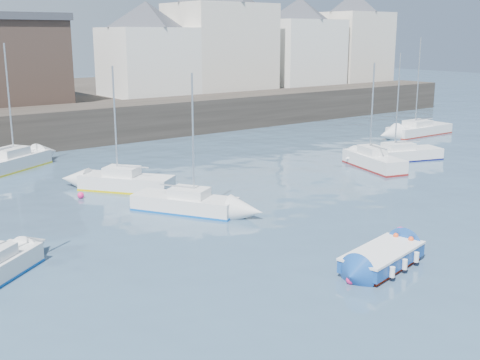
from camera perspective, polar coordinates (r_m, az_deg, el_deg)
water at (r=22.95m, az=18.63°, el=-9.33°), size 220.00×220.00×0.00m
quay_wall at (r=50.38m, az=-16.04°, el=4.94°), size 90.00×5.00×3.00m
land_strip at (r=67.38m, az=-21.67°, el=6.51°), size 90.00×32.00×2.80m
bldg_east_a at (r=65.57m, az=-1.92°, el=13.77°), size 13.36×13.36×11.80m
bldg_east_b at (r=72.11m, az=5.67°, el=12.96°), size 11.88×11.88×9.95m
bldg_east_c at (r=78.48m, az=10.65°, el=13.22°), size 11.14×11.14×10.95m
bldg_east_d at (r=60.40m, az=-8.78°, el=12.27°), size 11.14×11.14×8.95m
blue_dinghy at (r=23.68m, az=13.35°, el=-7.18°), size 4.16×2.44×0.74m
sailboat_b at (r=30.27m, az=-5.21°, el=-2.18°), size 4.26×5.47×6.90m
sailboat_c at (r=40.80m, az=12.55°, el=1.81°), size 2.99×5.49×6.89m
sailboat_d at (r=44.03m, az=15.02°, el=2.42°), size 6.12×3.59×7.44m
sailboat_f at (r=34.83m, az=-10.76°, el=-0.18°), size 4.64×5.32×7.00m
sailboat_g at (r=55.55m, az=16.63°, el=4.61°), size 6.69×2.22×8.44m
sailboat_h at (r=41.98m, az=-21.13°, el=1.54°), size 6.46×5.01×8.14m
buoy_near at (r=22.17m, az=10.44°, el=-9.65°), size 0.34×0.34×0.34m
buoy_mid at (r=27.58m, az=14.94°, el=-5.17°), size 0.45×0.45×0.45m
buoy_far at (r=33.82m, az=-14.85°, el=-1.68°), size 0.37×0.37×0.37m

